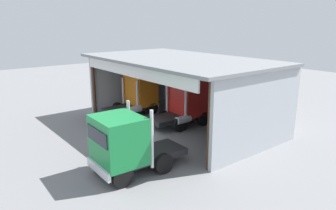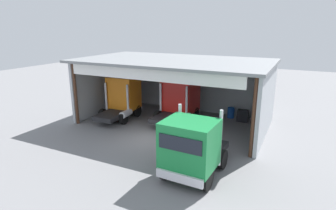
{
  "view_description": "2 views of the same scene",
  "coord_description": "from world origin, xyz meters",
  "px_view_note": "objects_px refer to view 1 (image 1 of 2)",
  "views": [
    {
      "loc": [
        17.86,
        -11.25,
        7.79
      ],
      "look_at": [
        0.0,
        2.82,
        1.75
      ],
      "focal_mm": 33.64,
      "sensor_mm": 36.0,
      "label": 1
    },
    {
      "loc": [
        9.28,
        -16.0,
        7.66
      ],
      "look_at": [
        0.0,
        2.82,
        1.75
      ],
      "focal_mm": 29.83,
      "sensor_mm": 36.0,
      "label": 2
    }
  ],
  "objects_px": {
    "oil_drum": "(246,123)",
    "truck_orange_right_bay": "(138,93)",
    "traffic_cone": "(150,159)",
    "truck_red_yard_outside": "(187,101)",
    "tool_cart": "(254,128)",
    "truck_green_center_bay": "(125,144)"
  },
  "relations": [
    {
      "from": "truck_red_yard_outside",
      "to": "truck_orange_right_bay",
      "type": "bearing_deg",
      "value": -161.46
    },
    {
      "from": "traffic_cone",
      "to": "truck_red_yard_outside",
      "type": "bearing_deg",
      "value": 122.76
    },
    {
      "from": "oil_drum",
      "to": "truck_orange_right_bay",
      "type": "bearing_deg",
      "value": -154.51
    },
    {
      "from": "truck_green_center_bay",
      "to": "tool_cart",
      "type": "xyz_separation_m",
      "value": [
        0.54,
        10.2,
        -1.19
      ]
    },
    {
      "from": "truck_orange_right_bay",
      "to": "truck_red_yard_outside",
      "type": "distance_m",
      "value": 4.93
    },
    {
      "from": "oil_drum",
      "to": "traffic_cone",
      "type": "height_order",
      "value": "oil_drum"
    },
    {
      "from": "truck_green_center_bay",
      "to": "truck_red_yard_outside",
      "type": "bearing_deg",
      "value": -60.07
    },
    {
      "from": "oil_drum",
      "to": "traffic_cone",
      "type": "distance_m",
      "value": 9.09
    },
    {
      "from": "oil_drum",
      "to": "traffic_cone",
      "type": "relative_size",
      "value": 1.62
    },
    {
      "from": "truck_red_yard_outside",
      "to": "tool_cart",
      "type": "xyz_separation_m",
      "value": [
        4.88,
        2.08,
        -1.33
      ]
    },
    {
      "from": "truck_orange_right_bay",
      "to": "oil_drum",
      "type": "distance_m",
      "value": 9.48
    },
    {
      "from": "truck_green_center_bay",
      "to": "traffic_cone",
      "type": "height_order",
      "value": "truck_green_center_bay"
    },
    {
      "from": "truck_orange_right_bay",
      "to": "tool_cart",
      "type": "distance_m",
      "value": 10.3
    },
    {
      "from": "truck_green_center_bay",
      "to": "tool_cart",
      "type": "relative_size",
      "value": 5.13
    },
    {
      "from": "tool_cart",
      "to": "truck_red_yard_outside",
      "type": "bearing_deg",
      "value": -156.95
    },
    {
      "from": "truck_orange_right_bay",
      "to": "oil_drum",
      "type": "relative_size",
      "value": 5.16
    },
    {
      "from": "oil_drum",
      "to": "tool_cart",
      "type": "height_order",
      "value": "tool_cart"
    },
    {
      "from": "truck_red_yard_outside",
      "to": "traffic_cone",
      "type": "xyz_separation_m",
      "value": [
        4.14,
        -6.43,
        -1.55
      ]
    },
    {
      "from": "truck_red_yard_outside",
      "to": "truck_green_center_bay",
      "type": "bearing_deg",
      "value": -59.75
    },
    {
      "from": "tool_cart",
      "to": "traffic_cone",
      "type": "height_order",
      "value": "tool_cart"
    },
    {
      "from": "oil_drum",
      "to": "tool_cart",
      "type": "relative_size",
      "value": 0.91
    },
    {
      "from": "truck_orange_right_bay",
      "to": "oil_drum",
      "type": "xyz_separation_m",
      "value": [
        8.47,
        4.04,
        -1.36
      ]
    }
  ]
}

